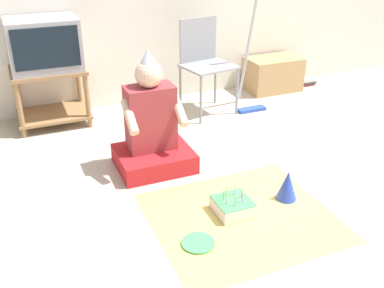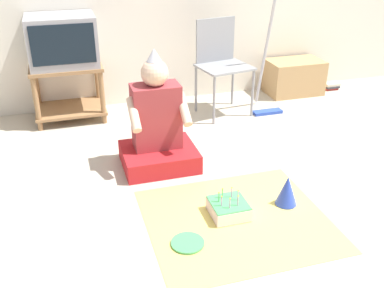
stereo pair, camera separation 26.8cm
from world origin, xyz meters
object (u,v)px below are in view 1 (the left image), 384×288
Objects in this scene: folding_chair at (204,58)px; book_pile at (307,82)px; tv at (44,44)px; cardboard_box_stack at (273,74)px; party_hat_blue at (287,185)px; paper_plate at (198,243)px; person_seated at (152,132)px; dust_mop at (250,76)px; birthday_cake at (233,206)px.

folding_chair is 1.48m from book_pile.
tv reaches higher than book_pile.
cardboard_box_stack is 0.48m from book_pile.
tv is 2.90× the size of party_hat_blue.
party_hat_blue is (-0.13, -1.64, -0.41)m from folding_chair.
paper_plate is at bearing -75.88° from tv.
tv reaches higher than party_hat_blue.
cardboard_box_stack is 0.65× the size of person_seated.
tv is 0.67× the size of folding_chair.
dust_mop is at bearing 31.37° from person_seated.
dust_mop is (0.42, -0.13, -0.18)m from folding_chair.
tv is at bearing 114.27° from birthday_cake.
cardboard_box_stack is at bearing 49.69° from paper_plate.
tv is 2.24m from paper_plate.
cardboard_box_stack is at bearing 52.49° from birthday_cake.
tv reaches higher than person_seated.
paper_plate is (-0.32, -0.20, -0.04)m from birthday_cake.
cardboard_box_stack is (2.29, 0.02, -0.55)m from tv.
person_seated reaches higher than book_pile.
party_hat_blue is at bearing -56.35° from tv.
person_seated reaches higher than folding_chair.
folding_chair is at bearing -170.15° from book_pile.
folding_chair reaches higher than birthday_cake.
dust_mop is at bearing 53.44° from paper_plate.
birthday_cake is (0.27, -0.77, -0.23)m from person_seated.
person_seated is (-1.21, -0.74, -0.05)m from dust_mop.
dust_mop is 2.15m from paper_plate.
folding_chair reaches higher than paper_plate.
party_hat_blue reaches higher than birthday_cake.
birthday_cake is 0.38m from paper_plate.
person_seated is at bearing -132.42° from folding_chair.
person_seated is (-0.80, -0.87, -0.23)m from folding_chair.
birthday_cake is 1.13× the size of party_hat_blue.
birthday_cake is at bearing -122.07° from dust_mop.
dust_mop is 6.05× the size of paper_plate.
party_hat_blue is at bearing -94.60° from folding_chair.
party_hat_blue reaches higher than paper_plate.
party_hat_blue is (0.66, -0.76, -0.17)m from person_seated.
tv is at bearing 117.68° from person_seated.
tv reaches higher than cardboard_box_stack.
birthday_cake is at bearing -127.51° from cardboard_box_stack.
person_seated is (-1.71, -1.12, 0.10)m from cardboard_box_stack.
birthday_cake is (-0.95, -1.51, -0.28)m from dust_mop.
dust_mop reaches higher than tv.
tv is 0.66× the size of person_seated.
book_pile is (0.96, 0.37, -0.29)m from dust_mop.
book_pile is 2.68m from birthday_cake.
folding_chair is 1.20m from person_seated.
folding_chair reaches higher than party_hat_blue.
birthday_cake reaches higher than paper_plate.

